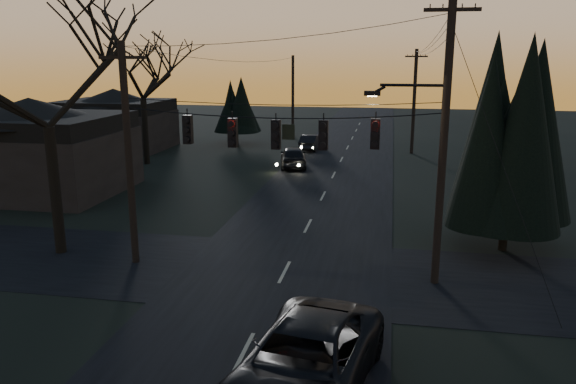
% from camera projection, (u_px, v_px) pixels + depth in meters
% --- Properties ---
extents(main_road, '(8.00, 120.00, 0.02)m').
position_uv_depth(main_road, '(319.00, 205.00, 30.73)').
color(main_road, black).
rests_on(main_road, ground).
extents(cross_road, '(60.00, 7.00, 0.02)m').
position_uv_depth(cross_road, '(284.00, 272.00, 21.17)').
color(cross_road, black).
rests_on(cross_road, ground).
extents(utility_pole_right, '(5.00, 0.30, 10.00)m').
position_uv_depth(utility_pole_right, '(434.00, 283.00, 20.21)').
color(utility_pole_right, black).
rests_on(utility_pole_right, ground).
extents(utility_pole_left, '(1.80, 0.30, 8.50)m').
position_uv_depth(utility_pole_left, '(136.00, 262.00, 22.23)').
color(utility_pole_left, black).
rests_on(utility_pole_left, ground).
extents(utility_pole_far_r, '(1.80, 0.30, 8.50)m').
position_uv_depth(utility_pole_far_r, '(411.00, 153.00, 46.96)').
color(utility_pole_far_r, black).
rests_on(utility_pole_far_r, ground).
extents(utility_pole_far_l, '(0.30, 0.30, 8.00)m').
position_uv_depth(utility_pole_far_l, '(293.00, 137.00, 56.63)').
color(utility_pole_far_l, black).
rests_on(utility_pole_far_l, ground).
extents(span_signal_assembly, '(11.50, 0.44, 1.53)m').
position_uv_depth(span_signal_assembly, '(278.00, 133.00, 19.96)').
color(span_signal_assembly, black).
rests_on(span_signal_assembly, ground).
extents(bare_tree_left, '(8.86, 8.86, 10.46)m').
position_uv_depth(bare_tree_left, '(43.00, 73.00, 21.62)').
color(bare_tree_left, black).
rests_on(bare_tree_left, ground).
extents(evergreen_right, '(4.27, 4.27, 7.84)m').
position_uv_depth(evergreen_right, '(512.00, 144.00, 22.58)').
color(evergreen_right, black).
rests_on(evergreen_right, ground).
extents(bare_tree_dist, '(7.31, 7.31, 9.74)m').
position_uv_depth(bare_tree_dist, '(142.00, 72.00, 40.86)').
color(bare_tree_dist, black).
rests_on(bare_tree_dist, ground).
extents(evergreen_dist, '(3.52, 3.52, 5.76)m').
position_uv_depth(evergreen_dist, '(236.00, 106.00, 51.36)').
color(evergreen_dist, black).
rests_on(evergreen_dist, ground).
extents(house_left_near, '(10.00, 8.00, 5.60)m').
position_uv_depth(house_left_near, '(33.00, 146.00, 33.05)').
color(house_left_near, black).
rests_on(house_left_near, ground).
extents(house_left_far, '(9.00, 7.00, 5.20)m').
position_uv_depth(house_left_far, '(115.00, 119.00, 48.92)').
color(house_left_far, black).
rests_on(house_left_far, ground).
extents(suv_near, '(3.81, 6.54, 1.71)m').
position_uv_depth(suv_near, '(305.00, 363.00, 13.34)').
color(suv_near, black).
rests_on(suv_near, ground).
extents(sedan_oncoming_a, '(2.69, 4.81, 1.55)m').
position_uv_depth(sedan_oncoming_a, '(293.00, 157.00, 40.90)').
color(sedan_oncoming_a, black).
rests_on(sedan_oncoming_a, ground).
extents(sedan_oncoming_b, '(1.54, 4.01, 1.30)m').
position_uv_depth(sedan_oncoming_b, '(311.00, 142.00, 48.57)').
color(sedan_oncoming_b, black).
rests_on(sedan_oncoming_b, ground).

